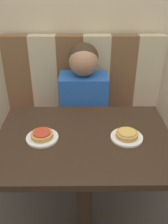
{
  "coord_description": "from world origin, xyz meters",
  "views": [
    {
      "loc": [
        -0.01,
        -1.1,
        1.54
      ],
      "look_at": [
        0.0,
        0.33,
        0.7
      ],
      "focal_mm": 40.0,
      "sensor_mm": 36.0,
      "label": 1
    }
  ],
  "objects": [
    {
      "name": "plate_left",
      "position": [
        -0.23,
        -0.01,
        0.74
      ],
      "size": [
        0.17,
        0.17,
        0.01
      ],
      "color": "white",
      "rests_on": "dining_table"
    },
    {
      "name": "plate_right",
      "position": [
        0.23,
        -0.01,
        0.74
      ],
      "size": [
        0.17,
        0.17,
        0.01
      ],
      "color": "white",
      "rests_on": "dining_table"
    },
    {
      "name": "ground_plane",
      "position": [
        0.0,
        0.0,
        0.0
      ],
      "size": [
        12.0,
        12.0,
        0.0
      ],
      "primitive_type": "plane",
      "color": "#38332D"
    },
    {
      "name": "dining_table",
      "position": [
        0.0,
        0.0,
        0.63
      ],
      "size": [
        0.96,
        0.69,
        0.73
      ],
      "color": "black",
      "rests_on": "ground_plane"
    },
    {
      "name": "person",
      "position": [
        0.0,
        0.67,
        0.76
      ],
      "size": [
        0.37,
        0.25,
        0.64
      ],
      "color": "#2356B2",
      "rests_on": "booth_seat"
    },
    {
      "name": "pizza_left",
      "position": [
        -0.23,
        -0.01,
        0.76
      ],
      "size": [
        0.12,
        0.12,
        0.03
      ],
      "color": "#C68E47",
      "rests_on": "plate_left"
    },
    {
      "name": "booth_backrest",
      "position": [
        0.0,
        0.9,
        0.75
      ],
      "size": [
        1.32,
        0.09,
        0.64
      ],
      "color": "brown",
      "rests_on": "booth_seat"
    },
    {
      "name": "pizza_right",
      "position": [
        0.23,
        -0.01,
        0.76
      ],
      "size": [
        0.12,
        0.12,
        0.03
      ],
      "color": "#C68E47",
      "rests_on": "plate_right"
    },
    {
      "name": "wall_back",
      "position": [
        0.0,
        1.0,
        1.3
      ],
      "size": [
        7.0,
        0.05,
        2.6
      ],
      "color": "#C6B28E",
      "rests_on": "ground_plane"
    },
    {
      "name": "booth_seat",
      "position": [
        0.0,
        0.66,
        0.22
      ],
      "size": [
        1.32,
        0.56,
        0.43
      ],
      "color": "#5B1919",
      "rests_on": "ground_plane"
    }
  ]
}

